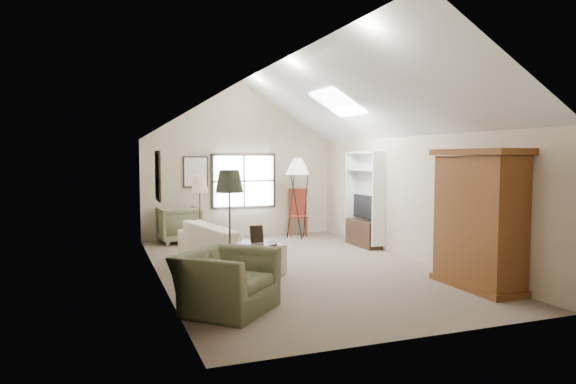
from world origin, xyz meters
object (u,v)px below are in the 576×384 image
object	(u,v)px
armoire	(479,219)
sofa	(228,244)
side_chair	(298,212)
armchair_near	(227,281)
coffee_table	(249,253)
armchair_far	(179,224)
side_table	(257,263)

from	to	relation	value
armoire	sofa	world-z (taller)	armoire
armoire	side_chair	bearing A→B (deg)	96.80
sofa	side_chair	xyz separation A→B (m)	(2.61, 2.92, 0.22)
armchair_near	coffee_table	size ratio (longest dim) A/B	1.54
sofa	side_chair	size ratio (longest dim) A/B	2.21
armchair_near	coffee_table	world-z (taller)	armchair_near
armoire	side_chair	xyz separation A→B (m)	(-0.71, 5.98, -0.48)
armchair_far	side_chair	xyz separation A→B (m)	(3.10, -0.00, 0.18)
armoire	sofa	distance (m)	4.57
armoire	armchair_far	distance (m)	7.12
coffee_table	armchair_near	bearing A→B (deg)	-111.83
armoire	side_table	xyz separation A→B (m)	(-3.22, 1.46, -0.76)
armchair_near	side_chair	xyz separation A→B (m)	(3.32, 5.78, 0.21)
armoire	armchair_near	bearing A→B (deg)	177.25
side_chair	armchair_near	bearing A→B (deg)	-102.65
sofa	armoire	bearing A→B (deg)	-142.83
side_table	armchair_far	bearing A→B (deg)	97.47
sofa	armchair_far	bearing A→B (deg)	-0.61
sofa	armchair_near	size ratio (longest dim) A/B	2.19
armchair_far	side_table	world-z (taller)	armchair_far
armoire	coffee_table	bearing A→B (deg)	134.03
armchair_far	side_chair	size ratio (longest dim) A/B	0.79
sofa	armchair_far	distance (m)	2.96
sofa	armchair_far	size ratio (longest dim) A/B	2.81
side_chair	side_table	bearing A→B (deg)	-101.85
armoire	armchair_far	world-z (taller)	armoire
sofa	coffee_table	xyz separation A→B (m)	(0.42, -0.05, -0.19)
side_table	side_chair	xyz separation A→B (m)	(2.51, 4.52, 0.28)
coffee_table	side_chair	bearing A→B (deg)	53.50
armchair_near	coffee_table	distance (m)	3.04
armoire	coffee_table	xyz separation A→B (m)	(-2.91, 3.01, -0.89)
sofa	side_table	bearing A→B (deg)	173.39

